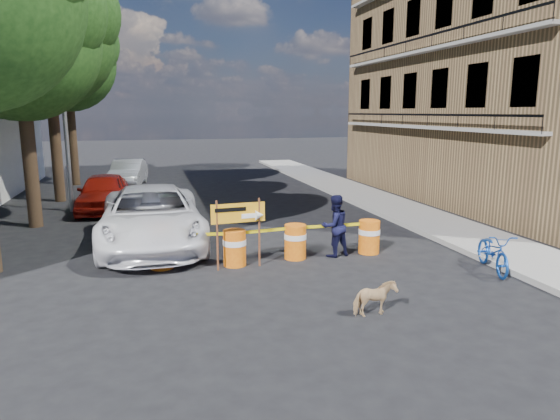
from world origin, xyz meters
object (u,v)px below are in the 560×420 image
barrel_far_left (161,249)px  bicycle (495,234)px  barrel_mid_left (235,247)px  sedan_silver (128,173)px  pedestrian (335,226)px  dog (375,299)px  suv_white (152,217)px  sedan_red (103,192)px  detour_sign (245,218)px  barrel_far_right (369,236)px  barrel_mid_right (295,241)px

barrel_far_left → bicycle: size_ratio=0.49×
barrel_mid_left → sedan_silver: 15.02m
sedan_silver → barrel_far_left: bearing=-77.9°
pedestrian → dog: size_ratio=2.05×
barrel_mid_left → bicycle: bicycle is taller
suv_white → sedan_red: bearing=106.8°
detour_sign → barrel_mid_left: bearing=128.4°
barrel_far_left → sedan_red: sedan_red is taller
bicycle → suv_white: (-7.86, 4.46, -0.08)m
pedestrian → bicycle: bearing=131.5°
barrel_far_left → sedan_red: bearing=103.7°
barrel_mid_left → suv_white: 3.15m
barrel_far_right → detour_sign: bearing=-173.2°
barrel_far_left → detour_sign: bearing=-13.8°
bicycle → detour_sign: bearing=179.7°
pedestrian → dog: bearing=65.4°
barrel_far_left → barrel_mid_right: 3.39m
dog → barrel_far_left: bearing=37.6°
barrel_far_right → suv_white: 6.10m
barrel_mid_right → suv_white: suv_white is taller
bicycle → dog: size_ratio=2.30×
barrel_mid_right → suv_white: 4.24m
dog → suv_white: suv_white is taller
bicycle → barrel_mid_left: bearing=178.2°
barrel_mid_right → sedan_red: 9.60m
pedestrian → suv_white: (-4.64, 2.30, 0.02)m
suv_white → barrel_far_left: bearing=-85.1°
suv_white → sedan_silver: size_ratio=1.46×
pedestrian → sedan_red: bearing=-66.2°
barrel_far_left → barrel_mid_left: (1.76, -0.25, 0.00)m
barrel_mid_left → detour_sign: size_ratio=0.52×
dog → sedan_red: 13.23m
barrel_far_left → barrel_mid_left: 1.78m
detour_sign → suv_white: size_ratio=0.28×
barrel_mid_left → detour_sign: bearing=-46.9°
barrel_far_right → detour_sign: 3.59m
bicycle → barrel_far_left: bearing=-179.4°
pedestrian → sedan_red: pedestrian is taller
dog → sedan_silver: 19.15m
barrel_mid_right → pedestrian: pedestrian is taller
barrel_far_right → sedan_red: 10.90m
dog → sedan_red: size_ratio=0.19×
barrel_far_right → detour_sign: detour_sign is taller
barrel_far_left → pedestrian: 4.46m
barrel_mid_left → suv_white: (-1.95, 2.44, 0.37)m
barrel_mid_left → barrel_mid_right: size_ratio=1.00×
sedan_red → detour_sign: bearing=-61.9°
barrel_mid_left → detour_sign: detour_sign is taller
barrel_far_left → pedestrian: (4.45, -0.11, 0.35)m
barrel_far_right → pedestrian: pedestrian is taller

